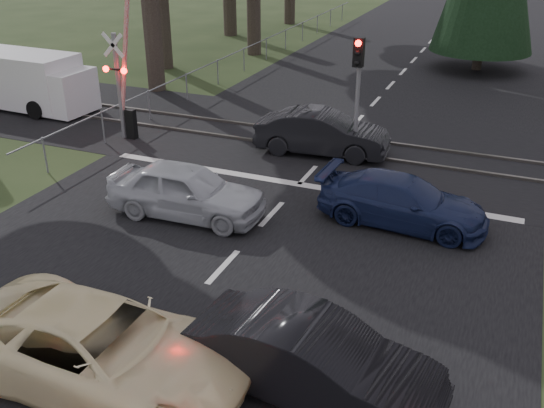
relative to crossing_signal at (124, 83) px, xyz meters
The scene contains 15 objects.
ground 12.37m from the crossing_signal, 53.38° to the right, with size 120.00×120.00×0.00m, color #273719.
road 7.56m from the crossing_signal, ahead, with size 14.00×100.00×0.01m, color black.
rail_corridor 7.88m from the crossing_signal, 16.92° to the left, with size 120.00×8.00×0.01m, color black.
stop_line 7.72m from the crossing_signal, 12.30° to the right, with size 13.00×0.35×0.00m, color silver.
rail_near 7.68m from the crossing_signal, 11.00° to the left, with size 120.00×0.12×0.10m, color #59544C.
rail_far 8.13m from the crossing_signal, 22.50° to the left, with size 120.00×0.12×0.10m, color #59544C.
crossing_signal is the anchor object (origin of this frame).
traffic_signal_center 8.36m from the crossing_signal, ahead, with size 0.32×0.48×4.10m.
fence_left 12.89m from the crossing_signal, 92.37° to the left, with size 0.10×36.00×1.20m, color slate, non-canonical shape.
cream_coupe 13.19m from the crossing_signal, 57.39° to the right, with size 2.50×5.42×1.51m, color #FCEDB5.
dark_hatchback 14.58m from the crossing_signal, 43.17° to the right, with size 1.55×4.45×1.47m, color black.
silver_car 7.11m from the crossing_signal, 42.46° to the right, with size 1.75×4.36×1.48m, color #ABAFB4.
blue_sedan 11.17m from the crossing_signal, 15.45° to the right, with size 1.82×4.48×1.30m, color #172046.
dark_car_far 7.30m from the crossing_signal, ahead, with size 1.58×4.53×1.49m, color black.
white_van 6.31m from the crossing_signal, 165.21° to the left, with size 6.04×2.50×2.33m.
Camera 1 is at (5.75, -7.85, 7.56)m, focal length 40.00 mm.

